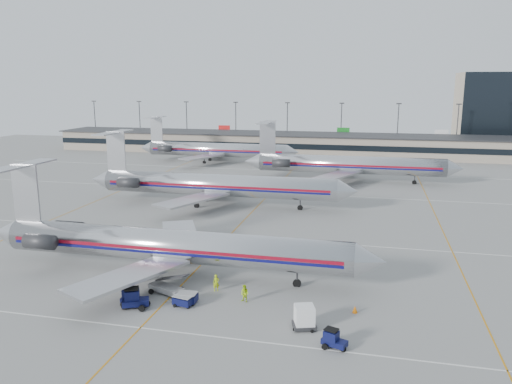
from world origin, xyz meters
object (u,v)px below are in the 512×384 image
(jet_foreground, at_px, (166,245))
(jet_second_row, at_px, (212,185))
(uld_container, at_px, (304,317))
(tug_center, at_px, (134,299))
(belt_loader, at_px, (167,287))

(jet_foreground, xyz_separation_m, jet_second_row, (-5.26, 33.06, 0.20))
(jet_second_row, height_order, uld_container, jet_second_row)
(jet_second_row, xyz_separation_m, uld_container, (22.19, -42.18, -2.67))
(jet_foreground, height_order, uld_container, jet_foreground)
(jet_foreground, height_order, tug_center, jet_foreground)
(tug_center, bearing_deg, belt_loader, 42.88)
(jet_second_row, distance_m, uld_container, 47.73)
(jet_foreground, relative_size, tug_center, 16.67)
(tug_center, height_order, uld_container, uld_container)
(tug_center, distance_m, belt_loader, 4.33)
(jet_foreground, distance_m, jet_second_row, 33.48)
(jet_foreground, distance_m, tug_center, 9.16)
(jet_foreground, xyz_separation_m, tug_center, (0.41, -8.77, -2.61))
(jet_foreground, bearing_deg, uld_container, -28.30)
(tug_center, xyz_separation_m, belt_loader, (1.72, 3.97, -0.26))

